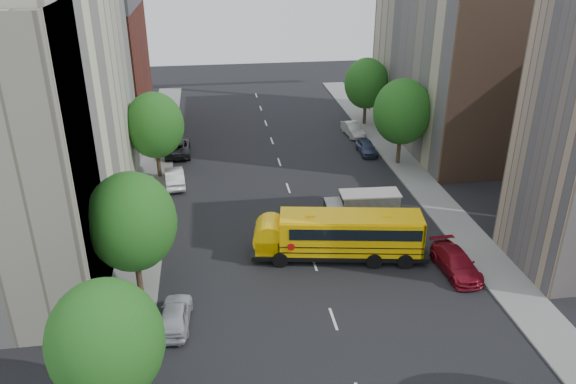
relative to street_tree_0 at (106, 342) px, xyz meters
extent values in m
plane|color=black|center=(11.00, 14.00, -4.64)|extent=(120.00, 120.00, 0.00)
cube|color=slate|center=(-0.50, 19.00, -4.58)|extent=(3.00, 80.00, 0.12)
cube|color=slate|center=(22.50, 19.00, -4.58)|extent=(3.00, 80.00, 0.12)
cube|color=silver|center=(11.00, 24.00, -4.64)|extent=(0.15, 64.00, 0.01)
cube|color=beige|center=(-7.00, 20.00, 5.36)|extent=(10.00, 26.00, 20.00)
cube|color=maroon|center=(-7.00, 42.00, 1.86)|extent=(10.00, 15.00, 13.00)
cube|color=tan|center=(29.00, 34.00, 4.36)|extent=(10.00, 22.00, 18.00)
cube|color=brown|center=(29.00, 23.00, 4.36)|extent=(10.10, 0.30, 18.00)
ellipsoid|color=#205015|center=(0.00, 0.00, 0.01)|extent=(4.80, 4.80, 5.52)
cylinder|color=#38281C|center=(0.00, 10.00, -3.20)|extent=(0.36, 0.36, 2.88)
ellipsoid|color=#205015|center=(0.00, 10.00, 0.32)|extent=(5.12, 5.12, 5.89)
cylinder|color=#38281C|center=(0.00, 28.00, -3.24)|extent=(0.36, 0.36, 2.81)
ellipsoid|color=#205015|center=(0.00, 28.00, 0.20)|extent=(4.99, 4.99, 5.74)
cylinder|color=#38281C|center=(22.00, 28.00, -3.16)|extent=(0.36, 0.36, 2.95)
ellipsoid|color=#205015|center=(22.00, 28.00, 0.44)|extent=(5.25, 5.25, 6.04)
cylinder|color=#38281C|center=(22.00, 40.00, -3.27)|extent=(0.36, 0.36, 2.74)
ellipsoid|color=#205015|center=(22.00, 40.00, 0.07)|extent=(4.86, 4.86, 5.59)
cube|color=black|center=(12.79, 12.44, -4.07)|extent=(11.83, 4.48, 0.31)
cube|color=#FFBF05|center=(13.50, 12.32, -2.73)|extent=(9.58, 4.06, 2.37)
cube|color=#FFBF05|center=(8.10, 13.21, -3.45)|extent=(2.22, 2.64, 1.03)
cube|color=black|center=(9.17, 13.03, -2.22)|extent=(0.90, 2.42, 1.24)
cube|color=#FFBF05|center=(13.50, 12.32, -1.53)|extent=(9.54, 3.86, 0.14)
cube|color=black|center=(13.70, 12.28, -2.22)|extent=(8.77, 3.99, 0.77)
cube|color=black|center=(13.50, 12.32, -3.56)|extent=(9.59, 4.12, 0.06)
cube|color=black|center=(13.50, 12.32, -3.15)|extent=(9.59, 4.12, 0.06)
cube|color=#FFBF05|center=(18.13, 11.55, -2.73)|extent=(0.57, 2.57, 2.37)
cube|color=#FFBF05|center=(10.75, 12.77, -1.42)|extent=(0.71, 0.71, 0.10)
cube|color=#FFBF05|center=(15.84, 11.93, -1.42)|extent=(0.71, 0.71, 0.10)
cylinder|color=#FFBF05|center=(8.10, 13.21, -2.94)|extent=(2.52, 2.69, 2.17)
cylinder|color=red|center=(9.30, 11.60, -3.09)|extent=(0.52, 0.13, 0.52)
cylinder|color=black|center=(8.61, 11.82, -4.13)|extent=(1.07, 0.47, 1.03)
cylinder|color=black|center=(9.03, 14.37, -4.13)|extent=(1.07, 0.47, 1.03)
cylinder|color=black|center=(14.81, 10.79, -4.13)|extent=(1.07, 0.47, 1.03)
cylinder|color=black|center=(15.23, 13.34, -4.13)|extent=(1.07, 0.47, 1.03)
cylinder|color=black|center=(16.85, 10.46, -4.13)|extent=(1.07, 0.47, 1.03)
cylinder|color=black|center=(17.27, 13.00, -4.13)|extent=(1.07, 0.47, 1.03)
cube|color=black|center=(15.68, 17.30, -4.18)|extent=(5.59, 2.10, 0.28)
cube|color=white|center=(16.14, 17.28, -3.22)|extent=(4.30, 1.95, 1.65)
cube|color=white|center=(13.66, 17.40, -3.49)|extent=(1.37, 1.80, 1.10)
cube|color=silver|center=(16.14, 17.28, -2.35)|extent=(4.49, 2.05, 0.11)
cylinder|color=black|center=(13.62, 16.48, -4.26)|extent=(0.78, 0.27, 0.77)
cylinder|color=black|center=(13.71, 18.31, -4.26)|extent=(0.78, 0.27, 0.77)
cylinder|color=black|center=(15.82, 16.37, -4.26)|extent=(0.78, 0.27, 0.77)
cylinder|color=black|center=(15.91, 18.21, -4.26)|extent=(0.78, 0.27, 0.77)
cylinder|color=black|center=(17.84, 16.27, -4.26)|extent=(0.78, 0.27, 0.77)
cylinder|color=black|center=(17.93, 18.11, -4.26)|extent=(0.78, 0.27, 0.77)
imported|color=#B8B7BE|center=(2.20, 6.71, -3.94)|extent=(1.97, 4.24, 1.41)
imported|color=silver|center=(1.40, 26.02, -3.90)|extent=(2.02, 4.63, 1.48)
imported|color=black|center=(1.40, 33.51, -3.91)|extent=(2.60, 5.36, 1.47)
imported|color=maroon|center=(19.80, 9.63, -3.94)|extent=(2.19, 4.92, 1.40)
imported|color=#333E5A|center=(19.80, 31.07, -4.00)|extent=(1.53, 3.78, 1.29)
imported|color=#A6A7A1|center=(19.80, 36.52, -3.96)|extent=(1.85, 4.28, 1.37)
camera|label=1|loc=(4.81, -19.11, 15.32)|focal=35.00mm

